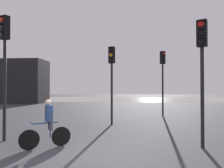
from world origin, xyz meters
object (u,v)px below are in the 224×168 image
(traffic_light_far_right, at_px, (163,71))
(traffic_light_near_right, at_px, (202,59))
(distant_building, at_px, (15,81))
(traffic_light_center, at_px, (112,70))
(cyclist, at_px, (48,123))
(traffic_light_near_left, at_px, (5,54))

(traffic_light_far_right, bearing_deg, traffic_light_near_right, 56.01)
(distant_building, xyz_separation_m, traffic_light_near_right, (17.82, -20.22, 0.16))
(traffic_light_far_right, bearing_deg, traffic_light_center, 14.48)
(distant_building, xyz_separation_m, traffic_light_center, (14.38, -15.89, 0.13))
(distant_building, height_order, cyclist, distant_building)
(traffic_light_near_left, distance_m, cyclist, 3.26)
(distant_building, relative_size, traffic_light_far_right, 1.77)
(traffic_light_near_left, xyz_separation_m, traffic_light_center, (3.74, 3.98, -0.32))
(traffic_light_near_right, relative_size, traffic_light_far_right, 0.93)
(traffic_light_far_right, distance_m, cyclist, 10.24)
(traffic_light_near_right, height_order, cyclist, traffic_light_near_right)
(traffic_light_near_right, relative_size, traffic_light_center, 1.01)
(traffic_light_center, bearing_deg, traffic_light_near_right, 145.76)
(traffic_light_center, distance_m, traffic_light_far_right, 5.08)
(traffic_light_near_left, bearing_deg, distant_building, -31.66)
(traffic_light_near_right, relative_size, cyclist, 2.65)
(traffic_light_near_right, xyz_separation_m, traffic_light_far_right, (-0.13, 8.18, 0.20))
(distant_building, relative_size, cyclist, 5.03)
(traffic_light_near_left, height_order, traffic_light_far_right, traffic_light_near_left)
(traffic_light_near_left, distance_m, traffic_light_center, 5.47)
(traffic_light_near_left, relative_size, traffic_light_center, 1.12)
(traffic_light_near_left, relative_size, cyclist, 2.93)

